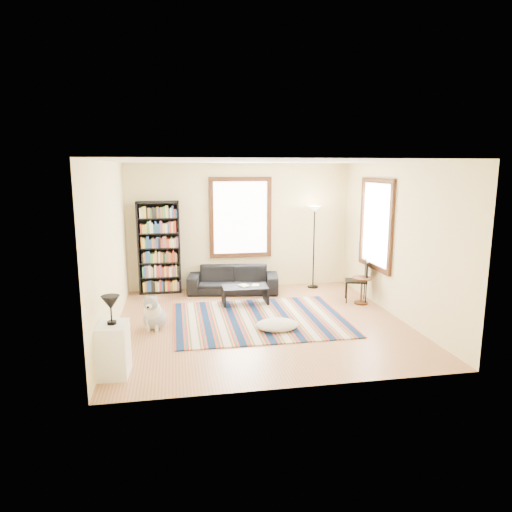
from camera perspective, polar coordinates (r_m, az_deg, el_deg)
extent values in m
cube|color=#B67B53|center=(8.20, 0.63, -8.57)|extent=(5.00, 5.00, 0.10)
cube|color=white|center=(7.73, 0.67, 12.13)|extent=(5.00, 5.00, 0.10)
cube|color=beige|center=(10.33, -2.02, 3.76)|extent=(5.00, 0.10, 2.80)
cube|color=beige|center=(5.41, 5.75, -2.91)|extent=(5.00, 0.10, 2.80)
cube|color=beige|center=(7.78, -18.14, 0.85)|extent=(0.10, 5.00, 2.80)
cube|color=beige|center=(8.68, 17.42, 1.89)|extent=(0.10, 5.00, 2.80)
cube|color=white|center=(10.23, -1.96, 4.81)|extent=(1.20, 0.06, 1.60)
cube|color=white|center=(9.33, 14.80, 3.87)|extent=(0.06, 1.20, 1.60)
cube|color=#0D2244|center=(8.30, 0.47, -7.88)|extent=(3.05, 2.44, 0.02)
imported|color=black|center=(10.01, -2.87, -2.97)|extent=(2.05, 1.08, 0.57)
cube|color=black|center=(10.06, -12.02, 1.03)|extent=(0.90, 0.30, 2.00)
cube|color=black|center=(9.19, -1.38, -4.91)|extent=(0.91, 0.52, 0.36)
imported|color=beige|center=(9.12, -2.01, -3.79)|extent=(0.27, 0.24, 0.02)
imported|color=beige|center=(9.21, -0.51, -3.66)|extent=(0.20, 0.24, 0.02)
ellipsoid|color=beige|center=(7.78, 2.66, -8.59)|extent=(0.85, 0.72, 0.18)
cylinder|color=#442111|center=(9.42, 13.05, -4.23)|extent=(0.52, 0.52, 0.54)
cube|color=black|center=(9.52, 12.40, -3.05)|extent=(0.53, 0.51, 0.86)
cube|color=white|center=(6.38, -17.39, -11.10)|extent=(0.40, 0.52, 0.70)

